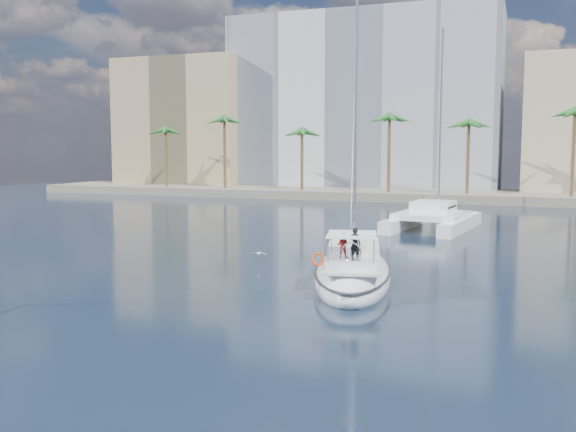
% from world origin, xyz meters
% --- Properties ---
extents(ground, '(160.00, 160.00, 0.00)m').
position_xyz_m(ground, '(0.00, 0.00, 0.00)').
color(ground, black).
rests_on(ground, ground).
extents(quay, '(120.00, 14.00, 1.20)m').
position_xyz_m(quay, '(0.00, 61.00, 0.60)').
color(quay, gray).
rests_on(quay, ground).
extents(building_modern, '(42.00, 16.00, 28.00)m').
position_xyz_m(building_modern, '(-12.00, 73.00, 14.00)').
color(building_modern, silver).
rests_on(building_modern, ground).
extents(building_tan_left, '(22.00, 14.00, 22.00)m').
position_xyz_m(building_tan_left, '(-42.00, 69.00, 11.00)').
color(building_tan_left, tan).
rests_on(building_tan_left, ground).
extents(palm_left, '(3.60, 3.60, 12.30)m').
position_xyz_m(palm_left, '(-34.00, 57.00, 10.28)').
color(palm_left, brown).
rests_on(palm_left, ground).
extents(palm_centre, '(3.60, 3.60, 12.30)m').
position_xyz_m(palm_centre, '(0.00, 57.00, 10.28)').
color(palm_centre, brown).
rests_on(palm_centre, ground).
extents(main_sloop, '(6.79, 13.30, 18.88)m').
position_xyz_m(main_sloop, '(4.12, 3.59, 0.56)').
color(main_sloop, white).
rests_on(main_sloop, ground).
extents(catamaran, '(7.59, 12.91, 17.83)m').
position_xyz_m(catamaran, '(5.04, 28.11, 1.15)').
color(catamaran, white).
rests_on(catamaran, ground).
extents(seagull, '(1.06, 0.46, 0.20)m').
position_xyz_m(seagull, '(-2.76, 6.87, 0.68)').
color(seagull, silver).
rests_on(seagull, ground).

